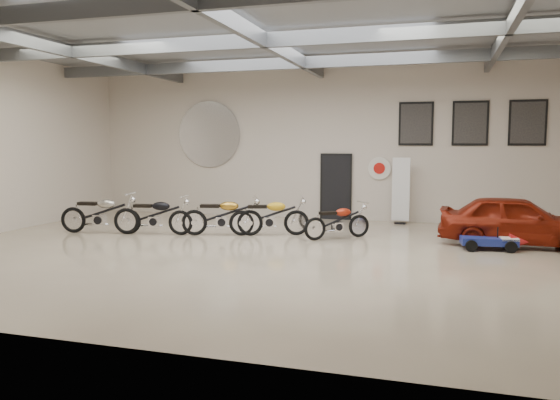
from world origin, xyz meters
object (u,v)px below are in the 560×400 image
(motorcycle_red, at_px, (337,221))
(go_kart, at_px, (495,238))
(banner_stand, at_px, (401,192))
(motorcycle_black, at_px, (154,215))
(vintage_car, at_px, (516,220))
(motorcycle_gold, at_px, (222,215))
(motorcycle_silver, at_px, (99,213))
(motorcycle_yellow, at_px, (269,215))

(motorcycle_red, xyz_separation_m, go_kart, (3.82, -0.44, -0.21))
(banner_stand, height_order, motorcycle_black, banner_stand)
(go_kart, distance_m, vintage_car, 0.99)
(motorcycle_black, xyz_separation_m, motorcycle_gold, (1.84, 0.37, 0.01))
(motorcycle_gold, distance_m, go_kart, 6.92)
(motorcycle_black, relative_size, motorcycle_red, 1.13)
(banner_stand, height_order, vintage_car, banner_stand)
(motorcycle_silver, xyz_separation_m, motorcycle_red, (6.48, 1.05, -0.10))
(banner_stand, height_order, motorcycle_gold, banner_stand)
(banner_stand, distance_m, motorcycle_silver, 8.95)
(banner_stand, bearing_deg, motorcycle_red, -107.23)
(motorcycle_gold, bearing_deg, go_kart, -15.13)
(go_kart, height_order, vintage_car, vintage_car)
(motorcycle_black, xyz_separation_m, vintage_car, (9.30, 1.08, 0.07))
(motorcycle_silver, distance_m, vintage_car, 10.93)
(motorcycle_silver, height_order, motorcycle_gold, motorcycle_silver)
(go_kart, bearing_deg, motorcycle_gold, 172.98)
(banner_stand, distance_m, vintage_car, 4.16)
(banner_stand, relative_size, motorcycle_silver, 0.89)
(motorcycle_yellow, bearing_deg, motorcycle_black, 174.59)
(motorcycle_black, height_order, vintage_car, vintage_car)
(motorcycle_gold, height_order, motorcycle_yellow, motorcycle_gold)
(vintage_car, bearing_deg, go_kart, 147.90)
(motorcycle_gold, bearing_deg, motorcycle_red, -7.49)
(go_kart, bearing_deg, motorcycle_red, 166.80)
(motorcycle_red, relative_size, vintage_car, 0.51)
(motorcycle_silver, height_order, motorcycle_black, motorcycle_silver)
(vintage_car, bearing_deg, motorcycle_yellow, 96.45)
(motorcycle_gold, relative_size, go_kart, 1.41)
(motorcycle_silver, bearing_deg, banner_stand, 19.60)
(motorcycle_yellow, bearing_deg, motorcycle_gold, 178.09)
(motorcycle_yellow, bearing_deg, motorcycle_red, -18.83)
(banner_stand, bearing_deg, motorcycle_gold, -135.12)
(go_kart, relative_size, vintage_car, 0.42)
(banner_stand, height_order, motorcycle_silver, banner_stand)
(banner_stand, xyz_separation_m, motorcycle_yellow, (-3.26, -3.20, -0.45))
(vintage_car, bearing_deg, motorcycle_red, 97.58)
(banner_stand, distance_m, motorcycle_black, 7.47)
(banner_stand, bearing_deg, vintage_car, -37.67)
(motorcycle_red, relative_size, go_kart, 1.21)
(motorcycle_yellow, xyz_separation_m, motorcycle_red, (1.87, 0.01, -0.07))
(banner_stand, relative_size, motorcycle_black, 0.94)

